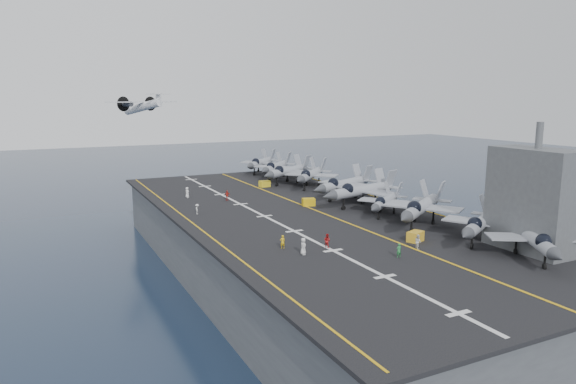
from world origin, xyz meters
name	(u,v)px	position (x,y,z in m)	size (l,w,h in m)	color
ground	(299,276)	(0.00, 0.00, 0.00)	(500.00, 500.00, 0.00)	#142135
hull	(299,246)	(0.00, 0.00, 5.00)	(36.00, 90.00, 10.00)	#56595E
flight_deck	(299,214)	(0.00, 0.00, 10.20)	(38.00, 92.00, 0.40)	black
foul_line	(316,210)	(3.00, 0.00, 10.42)	(0.35, 90.00, 0.02)	gold
landing_centerline	(264,216)	(-6.00, 0.00, 10.42)	(0.50, 90.00, 0.02)	silver
deck_edge_port	(194,224)	(-17.00, 0.00, 10.42)	(0.25, 90.00, 0.02)	gold
deck_edge_stbd	(394,202)	(18.50, 0.00, 10.42)	(0.25, 90.00, 0.02)	gold
island_superstructure	(535,187)	(15.00, -30.00, 17.90)	(5.00, 10.00, 15.00)	#56595E
fighter_jet_0	(532,237)	(12.45, -32.19, 12.81)	(15.14, 16.66, 4.82)	#A1AAB2
fighter_jet_1	(481,222)	(12.65, -24.67, 12.89)	(17.19, 15.40, 4.98)	#929CA3
fighter_jet_2	(421,206)	(11.35, -15.08, 13.20)	(19.37, 17.92, 5.60)	gray
fighter_jet_3	(385,201)	(11.05, -7.28, 12.61)	(15.29, 14.54, 4.43)	#99A1A8
fighter_jet_4	(362,189)	(11.63, -0.31, 13.22)	(18.43, 14.52, 5.64)	#959CA5
fighter_jet_5	(345,183)	(12.63, 6.67, 13.15)	(18.72, 15.90, 5.51)	#9199A1
fighter_jet_6	(311,174)	(12.71, 19.43, 13.12)	(18.45, 18.48, 5.44)	#A1A8B3
fighter_jet_7	(288,170)	(11.04, 26.09, 13.16)	(19.10, 17.36, 5.52)	#9EA6B1
fighter_jet_8	(276,166)	(11.85, 34.07, 13.04)	(17.88, 17.93, 5.27)	#9EA5B0
tow_cart_a	(415,236)	(5.28, -21.17, 11.04)	(2.49, 2.06, 1.28)	gold
tow_cart_b	(309,202)	(3.74, 3.83, 11.02)	(2.39, 1.90, 1.25)	gold
tow_cart_c	(265,184)	(4.68, 24.08, 11.02)	(2.19, 1.53, 1.25)	yellow
crew_0	(303,246)	(-9.85, -19.81, 11.39)	(1.18, 1.39, 1.97)	silver
crew_1	(283,242)	(-10.92, -16.57, 11.23)	(1.07, 0.78, 1.65)	gold
crew_2	(327,241)	(-5.96, -18.57, 11.25)	(1.03, 1.21, 1.71)	#B21919
crew_3	(197,209)	(-14.71, 5.90, 11.20)	(0.90, 1.11, 1.61)	silver
crew_4	(227,195)	(-6.92, 14.02, 11.30)	(1.22, 0.95, 1.80)	red
crew_5	(187,192)	(-12.48, 19.69, 11.37)	(1.23, 1.39, 1.94)	white
crew_6	(399,250)	(-0.75, -25.52, 11.22)	(1.02, 0.72, 1.64)	#29813D
crew_7	(418,242)	(3.45, -23.82, 11.28)	(0.93, 1.19, 1.75)	silver
transport_plane	(143,107)	(-11.96, 59.58, 26.02)	(23.61, 20.95, 4.64)	silver
fighter_jet_9	(261,162)	(11.85, 42.57, 13.04)	(17.88, 17.93, 5.27)	#9EA5B0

